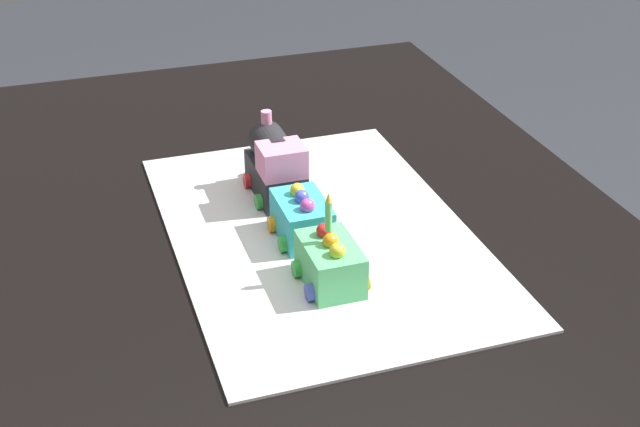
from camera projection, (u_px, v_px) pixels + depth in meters
name	position (u px, v px, depth m)	size (l,w,h in m)	color
dining_table	(280.00, 299.00, 1.28)	(1.40, 1.00, 0.74)	black
cake_board	(320.00, 234.00, 1.23)	(0.60, 0.40, 0.00)	silver
cake_locomotive	(276.00, 166.00, 1.30)	(0.14, 0.08, 0.12)	#232328
cake_car_hopper_turquoise	(302.00, 218.00, 1.20)	(0.10, 0.08, 0.07)	#38B7C6
cake_car_flatbed_mint_green	(330.00, 263.00, 1.10)	(0.10, 0.08, 0.07)	#59CC7A
birthday_candle	(329.00, 213.00, 1.07)	(0.01, 0.01, 0.05)	#66D872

